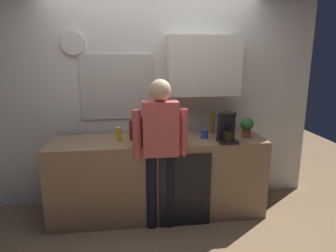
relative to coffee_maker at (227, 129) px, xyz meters
The scene contains 13 objects.
ground_plane 1.29m from the coffee_maker, behind, with size 8.00×8.00×0.00m, color #8C6D4C.
kitchen_counter 0.97m from the coffee_maker, 164.68° to the left, with size 2.42×0.64×0.90m, color #937251.
dishwasher_panel 0.81m from the coffee_maker, 164.80° to the right, with size 0.56×0.02×0.81m, color black.
back_wall_assembly 0.95m from the coffee_maker, 137.99° to the left, with size 4.02×0.42×2.60m.
coffee_maker is the anchor object (origin of this frame).
bottle_red_vinegar 1.04m from the coffee_maker, 168.17° to the left, with size 0.06×0.06×0.22m, color maroon.
bottle_green_wine 0.90m from the coffee_maker, behind, with size 0.07×0.07×0.30m, color #195923.
bottle_olive_oil 0.40m from the coffee_maker, 96.64° to the left, with size 0.06×0.06×0.25m, color olive.
cup_blue_mug 0.28m from the coffee_maker, 141.50° to the left, with size 0.08×0.08×0.10m, color #3351B2.
cup_terracotta_mug 0.30m from the coffee_maker, 90.55° to the left, with size 0.08×0.08×0.09m, color #B26647.
potted_plant 0.32m from the coffee_maker, 27.60° to the left, with size 0.15×0.15×0.23m.
dish_soap 1.18m from the coffee_maker, behind, with size 0.06×0.06×0.18m.
person_at_sink 0.75m from the coffee_maker, behind, with size 0.57×0.22×1.60m.
Camera 1 is at (-0.34, -3.00, 1.85)m, focal length 32.77 mm.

